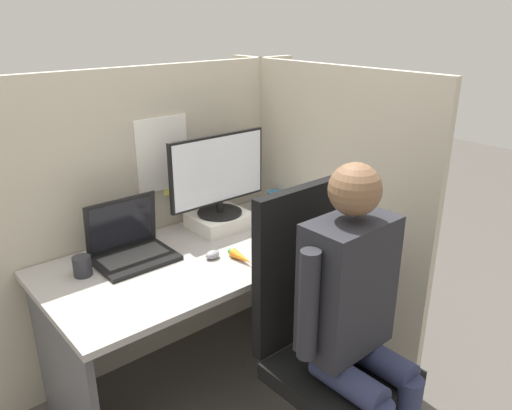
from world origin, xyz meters
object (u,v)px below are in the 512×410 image
(paper_box, at_px, (220,220))
(laptop, at_px, (131,248))
(monitor, at_px, (218,174))
(carrot_toy, at_px, (242,257))
(stapler, at_px, (296,220))
(person, at_px, (357,313))
(office_chair, at_px, (321,334))
(coffee_mug, at_px, (275,201))
(pen_cup, at_px, (82,266))

(paper_box, relative_size, laptop, 0.84)
(monitor, height_order, carrot_toy, monitor)
(stapler, distance_m, person, 0.91)
(laptop, relative_size, office_chair, 0.30)
(person, xyz_separation_m, coffee_mug, (0.53, 1.02, 0.01))
(paper_box, bearing_deg, carrot_toy, -113.04)
(monitor, bearing_deg, person, -97.97)
(laptop, distance_m, carrot_toy, 0.50)
(paper_box, height_order, stapler, paper_box)
(carrot_toy, relative_size, pen_cup, 1.81)
(monitor, distance_m, coffee_mug, 0.45)
(coffee_mug, bearing_deg, laptop, -178.17)
(office_chair, bearing_deg, monitor, 80.62)
(paper_box, distance_m, monitor, 0.25)
(paper_box, distance_m, office_chair, 0.88)
(office_chair, xyz_separation_m, pen_cup, (-0.61, 0.81, 0.18))
(laptop, bearing_deg, stapler, -13.56)
(paper_box, bearing_deg, stapler, -36.25)
(carrot_toy, height_order, person, person)
(stapler, distance_m, coffee_mug, 0.24)
(stapler, bearing_deg, office_chair, -127.00)
(paper_box, relative_size, carrot_toy, 1.85)
(monitor, bearing_deg, carrot_toy, -112.90)
(person, bearing_deg, carrot_toy, 91.74)
(paper_box, distance_m, coffee_mug, 0.39)
(paper_box, xyz_separation_m, person, (-0.14, -1.02, 0.00))
(carrot_toy, xyz_separation_m, person, (0.02, -0.64, 0.02))
(stapler, xyz_separation_m, person, (-0.47, -0.78, 0.02))
(monitor, height_order, laptop, monitor)
(paper_box, bearing_deg, pen_cup, -176.97)
(paper_box, xyz_separation_m, pen_cup, (-0.76, -0.04, 0.01))
(stapler, height_order, coffee_mug, coffee_mug)
(pen_cup, bearing_deg, office_chair, -52.95)
(carrot_toy, bearing_deg, laptop, 135.84)
(paper_box, relative_size, office_chair, 0.25)
(office_chair, bearing_deg, pen_cup, 127.05)
(carrot_toy, bearing_deg, paper_box, 66.96)
(pen_cup, bearing_deg, stapler, -10.35)
(monitor, relative_size, carrot_toy, 3.57)
(stapler, bearing_deg, laptop, 166.44)
(carrot_toy, relative_size, coffee_mug, 1.46)
(office_chair, bearing_deg, person, -90.62)
(person, distance_m, pen_cup, 1.16)
(pen_cup, bearing_deg, coffee_mug, 1.82)
(person, relative_size, coffee_mug, 12.28)
(person, xyz_separation_m, pen_cup, (-0.61, 0.98, 0.00))
(person, relative_size, pen_cup, 15.21)
(person, bearing_deg, monitor, 82.03)
(coffee_mug, height_order, pen_cup, coffee_mug)
(monitor, distance_m, pen_cup, 0.80)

